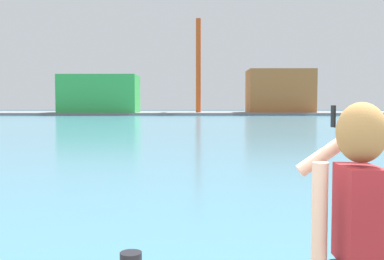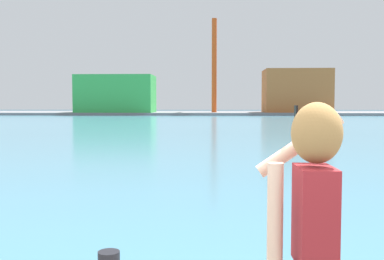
{
  "view_description": "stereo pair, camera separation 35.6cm",
  "coord_description": "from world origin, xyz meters",
  "px_view_note": "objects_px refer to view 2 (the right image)",
  "views": [
    {
      "loc": [
        -0.65,
        -2.3,
        2.35
      ],
      "look_at": [
        -0.71,
        6.74,
        1.81
      ],
      "focal_mm": 41.68,
      "sensor_mm": 36.0,
      "label": 1
    },
    {
      "loc": [
        -0.3,
        -2.29,
        2.35
      ],
      "look_at": [
        -0.71,
        6.74,
        1.81
      ],
      "focal_mm": 41.68,
      "sensor_mm": 36.0,
      "label": 2
    }
  ],
  "objects_px": {
    "warehouse_right": "(296,91)",
    "port_crane": "(214,57)",
    "warehouse_left": "(116,94)",
    "person_photographer": "(312,222)"
  },
  "relations": [
    {
      "from": "person_photographer",
      "to": "warehouse_left",
      "type": "relative_size",
      "value": 0.11
    },
    {
      "from": "port_crane",
      "to": "warehouse_right",
      "type": "bearing_deg",
      "value": 0.35
    },
    {
      "from": "warehouse_right",
      "to": "port_crane",
      "type": "xyz_separation_m",
      "value": [
        -16.58,
        -0.1,
        6.96
      ]
    },
    {
      "from": "warehouse_right",
      "to": "person_photographer",
      "type": "bearing_deg",
      "value": -100.44
    },
    {
      "from": "person_photographer",
      "to": "warehouse_right",
      "type": "bearing_deg",
      "value": -10.06
    },
    {
      "from": "warehouse_left",
      "to": "person_photographer",
      "type": "bearing_deg",
      "value": -77.0
    },
    {
      "from": "warehouse_left",
      "to": "port_crane",
      "type": "bearing_deg",
      "value": 5.99
    },
    {
      "from": "warehouse_left",
      "to": "port_crane",
      "type": "xyz_separation_m",
      "value": [
        19.74,
        2.07,
        7.56
      ]
    },
    {
      "from": "warehouse_right",
      "to": "port_crane",
      "type": "distance_m",
      "value": 17.98
    },
    {
      "from": "warehouse_left",
      "to": "port_crane",
      "type": "height_order",
      "value": "port_crane"
    }
  ]
}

